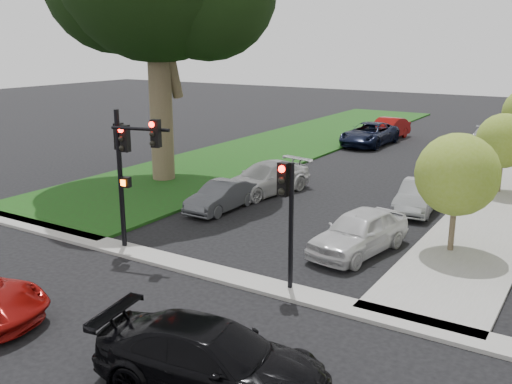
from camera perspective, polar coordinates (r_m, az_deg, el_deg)
The scene contains 16 objects.
ground at distance 17.15m, azimuth -9.02°, elevation -10.16°, with size 140.00×140.00×0.00m, color black.
grass_strip at distance 41.15m, azimuth 3.37°, elevation 4.89°, with size 8.00×44.00×0.12m, color #1D3314.
sidewalk_cross at distance 18.53m, azimuth -4.96°, elevation -7.85°, with size 60.00×1.00×0.12m, color gray.
small_tree_a at distance 20.46m, azimuth 19.47°, elevation 1.65°, with size 2.82×2.82×4.24m.
small_tree_b at distance 29.59m, azimuth 23.55°, elevation 4.71°, with size 2.61×2.61×3.91m.
traffic_signal_main at distance 19.88m, azimuth -12.69°, elevation 3.58°, with size 2.43×0.72×4.97m.
traffic_signal_secondary at distance 16.36m, azimuth 3.13°, elevation -1.04°, with size 0.50×0.41×3.90m.
car_cross_far at distance 12.48m, azimuth -4.43°, elevation -16.33°, with size 2.11×5.18×1.50m, color black.
car_parked_0 at distance 20.21m, azimuth 10.27°, elevation -3.93°, with size 1.81×4.51×1.54m, color silver.
car_parked_1 at distance 25.71m, azimuth 15.94°, elevation -0.42°, with size 1.41×4.04×1.33m, color #999BA0.
car_parked_2 at distance 31.92m, azimuth 19.19°, elevation 2.20°, with size 2.12×4.59×1.28m, color #3F4247.
car_parked_4 at distance 41.25m, azimuth 21.91°, elevation 4.80°, with size 2.03×5.00×1.45m, color #999BA0.
car_parked_5 at distance 24.88m, azimuth -3.52°, elevation -0.44°, with size 1.34×3.85×1.27m, color #3F4247.
car_parked_6 at distance 27.61m, azimuth 0.97°, elevation 1.37°, with size 2.09×5.14×1.49m, color silver.
car_parked_8 at distance 41.28m, azimuth 11.26°, elevation 5.70°, with size 2.65×5.76×1.60m, color black.
car_parked_9 at distance 44.18m, azimuth 13.03°, elevation 6.18°, with size 1.67×4.80×1.58m, color maroon.
Camera 1 is at (10.35, -11.61, 7.22)m, focal length 40.00 mm.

